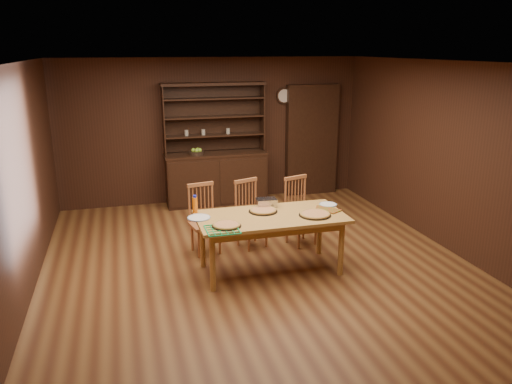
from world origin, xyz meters
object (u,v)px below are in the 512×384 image
object	(u,v)px
chair_center	(249,211)
dining_table	(271,222)
chair_right	(299,208)
china_hutch	(216,171)
chair_left	(204,216)
juice_bottle	(195,204)

from	to	relation	value
chair_center	dining_table	bearing A→B (deg)	-107.05
chair_center	chair_right	size ratio (longest dim) A/B	0.98
chair_center	china_hutch	bearing A→B (deg)	72.52
china_hutch	chair_center	xyz separation A→B (m)	(0.07, -2.13, -0.08)
chair_left	chair_right	world-z (taller)	chair_right
china_hutch	chair_right	size ratio (longest dim) A/B	2.20
china_hutch	chair_left	xyz separation A→B (m)	(-0.60, -2.17, -0.08)
dining_table	chair_center	size ratio (longest dim) A/B	1.91
dining_table	chair_left	distance (m)	1.14
chair_center	chair_left	bearing A→B (deg)	164.30
chair_right	chair_left	bearing A→B (deg)	160.59
dining_table	chair_center	xyz separation A→B (m)	(-0.04, 0.92, -0.15)
china_hutch	juice_bottle	distance (m)	2.81
chair_right	juice_bottle	world-z (taller)	chair_right
chair_center	chair_right	bearing A→B (deg)	-27.00
dining_table	chair_left	xyz separation A→B (m)	(-0.71, 0.88, -0.15)
chair_right	juice_bottle	bearing A→B (deg)	179.17
juice_bottle	chair_right	bearing A→B (deg)	16.44
china_hutch	chair_center	size ratio (longest dim) A/B	2.24
chair_left	chair_right	size ratio (longest dim) A/B	0.98
chair_center	juice_bottle	world-z (taller)	juice_bottle
chair_left	juice_bottle	size ratio (longest dim) A/B	4.24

